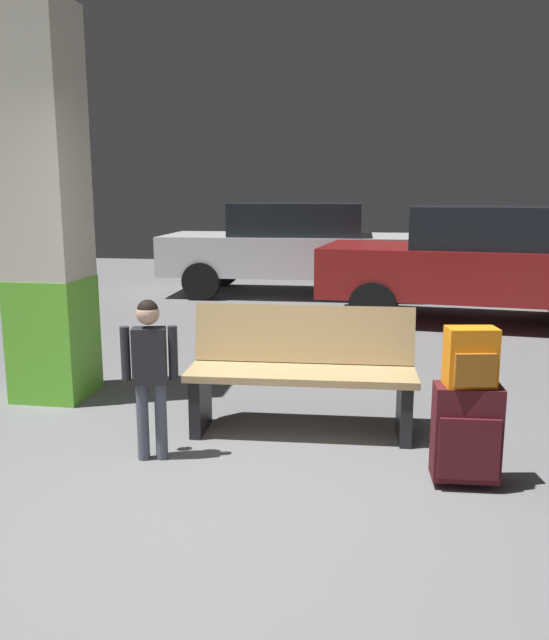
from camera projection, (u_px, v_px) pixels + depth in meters
The scene contains 8 objects.
ground_plane at pixel (296, 353), 7.17m from camera, with size 18.00×18.00×0.10m, color slate.
structural_pillar at pixel (45, 209), 5.19m from camera, with size 0.57×0.57×3.14m.
bench at pixel (302, 371), 4.61m from camera, with size 1.63×0.61×0.89m.
suitcase at pixel (466, 433), 3.76m from camera, with size 0.39×0.25×0.60m.
backpack_bright at pixel (471, 358), 3.67m from camera, with size 0.30×0.23×0.34m.
child at pixel (149, 362), 4.07m from camera, with size 0.35×0.20×1.04m.
parked_car_far at pixel (291, 246), 10.83m from camera, with size 4.15×1.90×1.51m.
parked_car_near at pixel (485, 262), 8.42m from camera, with size 4.26×2.13×1.51m.
Camera 1 is at (0.91, -2.91, 1.69)m, focal length 36.49 mm.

